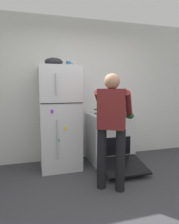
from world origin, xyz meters
TOP-DOWN VIEW (x-y plane):
  - ground at (0.00, 0.00)m, footprint 8.00×8.00m
  - kitchen_wall_back at (0.00, 1.95)m, footprint 6.00×0.10m
  - refrigerator at (-0.36, 1.57)m, footprint 0.68×0.72m
  - stove_range at (0.59, 1.55)m, footprint 0.76×1.21m
  - person_cook at (0.23, 0.60)m, footprint 0.68×0.74m
  - red_pot at (0.43, 1.52)m, footprint 0.33×0.23m
  - coffee_mug at (-0.17, 1.62)m, footprint 0.11×0.08m
  - pepper_mill at (0.89, 1.77)m, footprint 0.05×0.05m
  - mixing_bowl at (-0.44, 1.57)m, footprint 0.31×0.31m

SIDE VIEW (x-z plane):
  - ground at x=0.00m, z-range 0.00..0.00m
  - stove_range at x=0.59m, z-range -0.01..0.91m
  - refrigerator at x=-0.36m, z-range 0.00..1.77m
  - person_cook at x=0.23m, z-range 0.16..1.76m
  - red_pot at x=0.43m, z-range 0.92..1.03m
  - pepper_mill at x=0.89m, z-range 0.92..1.09m
  - kitchen_wall_back at x=0.00m, z-range 0.00..2.70m
  - coffee_mug at x=-0.17m, z-range 1.77..1.86m
  - mixing_bowl at x=-0.44m, z-range 1.77..1.91m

